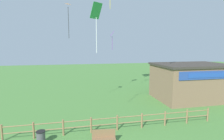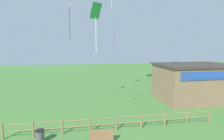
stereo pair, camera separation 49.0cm
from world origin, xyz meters
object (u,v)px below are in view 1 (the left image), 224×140
Objects in this scene: trash_bin at (41,138)px; kite_green_diamond at (96,17)px; kite_purple_streamer at (112,36)px; park_bench_near_fence at (104,137)px; seaside_building at (191,81)px; kite_orange_delta at (68,8)px.

kite_green_diamond reaches higher than trash_bin.
trash_bin is 16.82m from kite_purple_streamer.
kite_green_diamond is at bearing 27.83° from trash_bin.
kite_purple_streamer reaches higher than park_bench_near_fence.
kite_green_diamond is (-12.30, -5.05, 6.55)m from seaside_building.
park_bench_near_fence is at bearing -12.29° from trash_bin.
kite_purple_streamer is at bearing 72.00° from kite_green_diamond.
kite_purple_streamer is at bearing 146.52° from seaside_building.
kite_purple_streamer is at bearing 51.16° from kite_orange_delta.
kite_orange_delta is 9.39m from kite_purple_streamer.
kite_orange_delta is (-2.27, 6.75, 9.56)m from park_bench_near_fence.
park_bench_near_fence is 0.49× the size of kite_orange_delta.
kite_orange_delta reaches higher than seaside_building.
kite_orange_delta reaches higher than trash_bin.
park_bench_near_fence is 11.92m from kite_orange_delta.
kite_green_diamond is 1.38× the size of kite_purple_streamer.
kite_green_diamond is at bearing 91.00° from park_bench_near_fence.
seaside_building is at bearing 5.24° from kite_orange_delta.
trash_bin is (-4.09, 0.89, -0.07)m from park_bench_near_fence.
seaside_building is 12.00m from kite_purple_streamer.
kite_purple_streamer is at bearing 59.77° from trash_bin.
kite_green_diamond is 11.44m from kite_purple_streamer.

